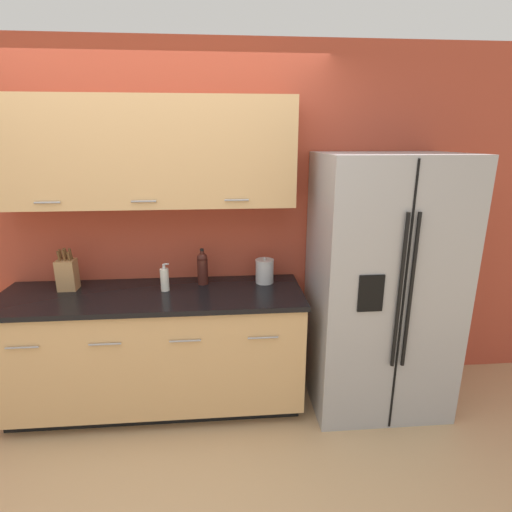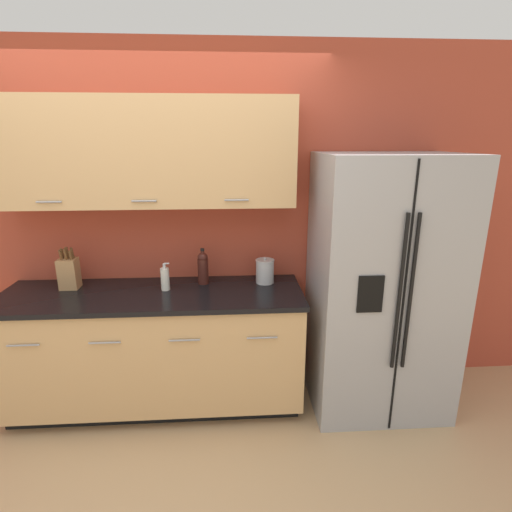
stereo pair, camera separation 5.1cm
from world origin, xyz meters
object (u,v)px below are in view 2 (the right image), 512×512
Objects in this scene: soap_dispenser at (165,279)px; knife_block at (69,273)px; steel_canister at (265,271)px; refrigerator at (382,287)px; wine_bottle at (203,267)px.

knife_block is at bearing 173.41° from soap_dispenser.
refrigerator is at bearing -13.14° from steel_canister.
refrigerator is 2.23m from knife_block.
refrigerator reaches higher than wine_bottle.
knife_block is at bearing -179.01° from steel_canister.
wine_bottle is 0.29m from soap_dispenser.
knife_block is at bearing 175.70° from refrigerator.
soap_dispenser is at bearing -156.35° from wine_bottle.
knife_block is (-2.22, 0.17, 0.10)m from refrigerator.
knife_block is 1.13× the size of wine_bottle.
knife_block is at bearing -177.88° from wine_bottle.
steel_canister is (0.72, 0.10, 0.01)m from soap_dispenser.
knife_block is 0.69m from soap_dispenser.
wine_bottle is at bearing 178.64° from steel_canister.
soap_dispenser reaches higher than steel_canister.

